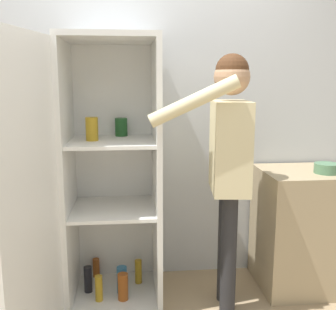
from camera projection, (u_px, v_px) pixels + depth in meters
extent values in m
cube|color=silver|center=(140.00, 116.00, 3.00)|extent=(7.00, 0.06, 2.55)
cube|color=white|center=(116.00, 293.00, 2.86)|extent=(0.64, 0.61, 0.04)
cube|color=white|center=(109.00, 38.00, 2.53)|extent=(0.64, 0.61, 0.04)
cube|color=white|center=(114.00, 165.00, 2.98)|extent=(0.64, 0.03, 1.76)
cube|color=white|center=(68.00, 174.00, 2.67)|extent=(0.03, 0.61, 1.76)
cube|color=white|center=(157.00, 172.00, 2.73)|extent=(0.04, 0.61, 1.76)
cube|color=white|center=(114.00, 209.00, 2.74)|extent=(0.57, 0.54, 0.02)
cube|color=white|center=(112.00, 142.00, 2.66)|extent=(0.57, 0.54, 0.02)
cube|color=white|center=(28.00, 202.00, 2.06)|extent=(0.20, 0.63, 1.76)
cylinder|color=#B78C1E|center=(92.00, 129.00, 2.62)|extent=(0.08, 0.08, 0.16)
cylinder|color=#1E5123|center=(121.00, 127.00, 2.84)|extent=(0.09, 0.09, 0.13)
cylinder|color=#B78C1E|center=(138.00, 271.00, 2.96)|extent=(0.05, 0.05, 0.18)
cylinder|color=#9E4C19|center=(123.00, 287.00, 2.73)|extent=(0.07, 0.07, 0.19)
cylinder|color=black|center=(88.00, 279.00, 2.83)|extent=(0.06, 0.06, 0.19)
cylinder|color=#9E4C19|center=(96.00, 268.00, 3.06)|extent=(0.05, 0.05, 0.15)
cylinder|color=teal|center=(122.00, 280.00, 2.82)|extent=(0.07, 0.07, 0.20)
cylinder|color=#B78C1E|center=(99.00, 288.00, 2.72)|extent=(0.05, 0.05, 0.18)
cylinder|color=#262628|center=(229.00, 255.00, 2.58)|extent=(0.10, 0.10, 0.83)
cylinder|color=#262628|center=(225.00, 244.00, 2.74)|extent=(0.10, 0.10, 0.83)
cube|color=beige|center=(230.00, 147.00, 2.53)|extent=(0.27, 0.43, 0.59)
sphere|color=tan|center=(232.00, 77.00, 2.45)|extent=(0.23, 0.23, 0.23)
sphere|color=#4C2D19|center=(232.00, 70.00, 2.44)|extent=(0.21, 0.21, 0.21)
cylinder|color=beige|center=(194.00, 101.00, 2.25)|extent=(0.54, 0.14, 0.31)
cylinder|color=beige|center=(225.00, 146.00, 2.76)|extent=(0.08, 0.08, 0.55)
cube|color=tan|center=(305.00, 229.00, 2.94)|extent=(0.68, 0.56, 0.90)
cylinder|color=#517F5B|center=(326.00, 168.00, 2.77)|extent=(0.17, 0.17, 0.07)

